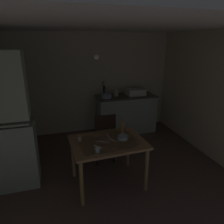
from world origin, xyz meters
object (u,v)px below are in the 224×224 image
object	(u,v)px
hutch_cabinet	(2,129)
hand_pump	(104,90)
glass_bottle	(122,127)
sink_basin	(136,92)
dining_table	(108,147)
chair_far_side	(104,137)
serving_bowl_wide	(123,137)
mug_dark	(80,138)
mixing_bowl_counter	(106,96)

from	to	relation	value
hutch_cabinet	hand_pump	distance (m)	2.52
glass_bottle	hutch_cabinet	bearing A→B (deg)	174.35
sink_basin	dining_table	distance (m)	2.30
chair_far_side	serving_bowl_wide	xyz separation A→B (m)	(0.14, -0.64, 0.28)
hutch_cabinet	mug_dark	distance (m)	1.15
sink_basin	chair_far_side	size ratio (longest dim) A/B	0.45
dining_table	chair_far_side	bearing A→B (deg)	81.20
dining_table	mixing_bowl_counter	bearing A→B (deg)	75.94
dining_table	glass_bottle	bearing A→B (deg)	34.29
hand_pump	chair_far_side	bearing A→B (deg)	-104.36
serving_bowl_wide	glass_bottle	xyz separation A→B (m)	(0.06, 0.20, 0.08)
mug_dark	hutch_cabinet	bearing A→B (deg)	167.12
hutch_cabinet	mug_dark	world-z (taller)	hutch_cabinet
dining_table	chair_far_side	world-z (taller)	chair_far_side
hand_pump	glass_bottle	size ratio (longest dim) A/B	1.40
dining_table	mug_dark	world-z (taller)	mug_dark
hutch_cabinet	mixing_bowl_counter	xyz separation A→B (m)	(1.99, 1.48, -0.00)
chair_far_side	serving_bowl_wide	world-z (taller)	chair_far_side
mixing_bowl_counter	dining_table	size ratio (longest dim) A/B	0.22
sink_basin	hand_pump	xyz separation A→B (m)	(-0.80, 0.05, 0.09)
sink_basin	mixing_bowl_counter	size ratio (longest dim) A/B	1.72
hand_pump	mug_dark	size ratio (longest dim) A/B	4.89
mug_dark	glass_bottle	size ratio (longest dim) A/B	0.29
sink_basin	hutch_cabinet	bearing A→B (deg)	-151.04
mixing_bowl_counter	chair_far_side	size ratio (longest dim) A/B	0.26
chair_far_side	mug_dark	size ratio (longest dim) A/B	12.38
mug_dark	glass_bottle	distance (m)	0.73
mixing_bowl_counter	serving_bowl_wide	xyz separation A→B (m)	(-0.22, -1.86, -0.20)
serving_bowl_wide	mug_dark	xyz separation A→B (m)	(-0.66, 0.13, 0.01)
chair_far_side	serving_bowl_wide	bearing A→B (deg)	-77.27
hutch_cabinet	sink_basin	size ratio (longest dim) A/B	4.80
hutch_cabinet	sink_basin	bearing A→B (deg)	28.96
dining_table	mug_dark	distance (m)	0.46
sink_basin	mug_dark	world-z (taller)	sink_basin
dining_table	chair_far_side	distance (m)	0.67
hutch_cabinet	hand_pump	world-z (taller)	hutch_cabinet
mixing_bowl_counter	serving_bowl_wide	world-z (taller)	mixing_bowl_counter
mixing_bowl_counter	serving_bowl_wide	size ratio (longest dim) A/B	1.59
serving_bowl_wide	glass_bottle	bearing A→B (deg)	73.63
hand_pump	dining_table	distance (m)	2.06
mixing_bowl_counter	dining_table	bearing A→B (deg)	-104.06
chair_far_side	hand_pump	bearing A→B (deg)	75.64
hutch_cabinet	dining_table	distance (m)	1.61
dining_table	chair_far_side	size ratio (longest dim) A/B	1.17
mug_dark	glass_bottle	world-z (taller)	glass_bottle
mixing_bowl_counter	glass_bottle	world-z (taller)	glass_bottle
mug_dark	mixing_bowl_counter	bearing A→B (deg)	62.98
sink_basin	chair_far_side	xyz separation A→B (m)	(-1.13, -1.27, -0.50)
mixing_bowl_counter	sink_basin	bearing A→B (deg)	3.73
hutch_cabinet	serving_bowl_wide	xyz separation A→B (m)	(1.77, -0.38, -0.20)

